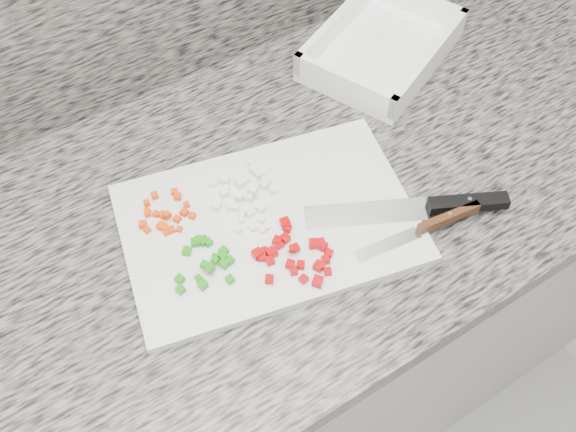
% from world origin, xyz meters
% --- Properties ---
extents(cabinet, '(3.92, 0.62, 0.86)m').
position_xyz_m(cabinet, '(0.00, 1.44, 0.43)').
color(cabinet, beige).
rests_on(cabinet, ground).
extents(countertop, '(3.96, 0.64, 0.04)m').
position_xyz_m(countertop, '(0.00, 1.44, 0.88)').
color(countertop, '#6A655D').
rests_on(countertop, cabinet).
extents(cutting_board, '(0.46, 0.36, 0.01)m').
position_xyz_m(cutting_board, '(0.11, 1.39, 0.91)').
color(cutting_board, silver).
rests_on(cutting_board, countertop).
extents(carrot_pile, '(0.08, 0.08, 0.02)m').
position_xyz_m(carrot_pile, '(-0.01, 1.48, 0.92)').
color(carrot_pile, '#E73D05').
rests_on(carrot_pile, cutting_board).
extents(onion_pile, '(0.10, 0.10, 0.02)m').
position_xyz_m(onion_pile, '(0.11, 1.45, 0.92)').
color(onion_pile, silver).
rests_on(onion_pile, cutting_board).
extents(green_pepper_pile, '(0.09, 0.09, 0.02)m').
position_xyz_m(green_pepper_pile, '(0.00, 1.38, 0.92)').
color(green_pepper_pile, '#19840C').
rests_on(green_pepper_pile, cutting_board).
extents(red_pepper_pile, '(0.10, 0.12, 0.02)m').
position_xyz_m(red_pepper_pile, '(0.11, 1.32, 0.92)').
color(red_pepper_pile, '#B10204').
rests_on(red_pepper_pile, cutting_board).
extents(garlic_pile, '(0.05, 0.05, 0.01)m').
position_xyz_m(garlic_pile, '(0.09, 1.40, 0.92)').
color(garlic_pile, '#F5E7BD').
rests_on(garlic_pile, cutting_board).
extents(chef_knife, '(0.28, 0.16, 0.02)m').
position_xyz_m(chef_knife, '(0.32, 1.28, 0.92)').
color(chef_knife, silver).
rests_on(chef_knife, cutting_board).
extents(paring_knife, '(0.20, 0.04, 0.02)m').
position_xyz_m(paring_knife, '(0.30, 1.26, 0.92)').
color(paring_knife, silver).
rests_on(paring_knife, cutting_board).
extents(tray, '(0.32, 0.29, 0.06)m').
position_xyz_m(tray, '(0.46, 1.59, 0.92)').
color(tray, white).
rests_on(tray, countertop).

